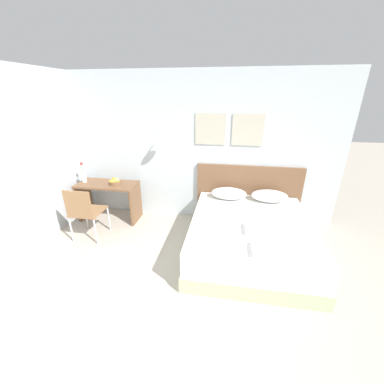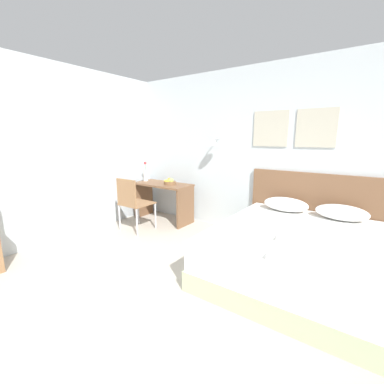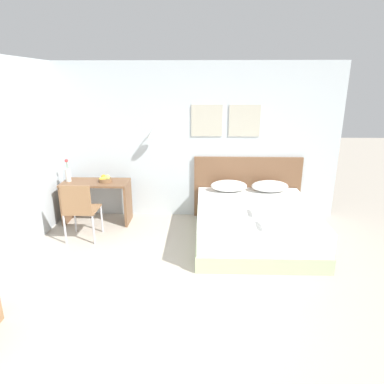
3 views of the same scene
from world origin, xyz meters
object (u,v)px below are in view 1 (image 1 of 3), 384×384
object	(u,v)px
pillow_left	(229,193)
desk_chair	(84,210)
folded_towel_mid_bed	(265,250)
flower_vase	(83,175)
desk	(108,194)
folded_towel_near_foot	(256,230)
pillow_right	(269,196)
headboard	(248,194)
bed	(249,237)
fruit_bowl	(115,182)

from	to	relation	value
pillow_left	desk_chair	world-z (taller)	desk_chair
folded_towel_mid_bed	flower_vase	bearing A→B (deg)	155.90
desk_chair	desk	bearing A→B (deg)	87.89
folded_towel_mid_bed	folded_towel_near_foot	bearing A→B (deg)	98.77
pillow_left	pillow_right	xyz separation A→B (m)	(0.69, 0.00, 0.00)
desk	desk_chair	xyz separation A→B (m)	(-0.03, -0.74, 0.04)
pillow_left	folded_towel_near_foot	distance (m)	1.11
pillow_left	flower_vase	size ratio (longest dim) A/B	1.59
desk	flower_vase	size ratio (longest dim) A/B	2.87
folded_towel_near_foot	desk_chair	bearing A→B (deg)	175.38
desk	desk_chair	size ratio (longest dim) A/B	1.21
headboard	pillow_left	bearing A→B (deg)	-143.02
bed	folded_towel_mid_bed	world-z (taller)	folded_towel_mid_bed
flower_vase	folded_towel_near_foot	bearing A→B (deg)	-17.30
folded_towel_mid_bed	desk_chair	distance (m)	2.81
headboard	flower_vase	distance (m)	3.08
headboard	fruit_bowl	size ratio (longest dim) A/B	8.47
folded_towel_mid_bed	fruit_bowl	size ratio (longest dim) A/B	1.39
headboard	pillow_right	xyz separation A→B (m)	(0.35, -0.26, 0.10)
bed	fruit_bowl	distance (m)	2.56
desk	desk_chair	bearing A→B (deg)	-92.11
bed	fruit_bowl	world-z (taller)	fruit_bowl
flower_vase	desk	bearing A→B (deg)	-0.42
fruit_bowl	folded_towel_mid_bed	bearing A→B (deg)	-29.12
bed	folded_towel_near_foot	world-z (taller)	folded_towel_near_foot
bed	folded_towel_near_foot	bearing A→B (deg)	-82.22
desk_chair	pillow_right	bearing A→B (deg)	15.61
pillow_left	fruit_bowl	world-z (taller)	fruit_bowl
headboard	fruit_bowl	world-z (taller)	headboard
folded_towel_near_foot	pillow_right	bearing A→B (deg)	73.69
headboard	fruit_bowl	bearing A→B (deg)	-171.91
headboard	desk	distance (m)	2.61
folded_towel_near_foot	fruit_bowl	bearing A→B (deg)	158.70
bed	desk_chair	xyz separation A→B (m)	(-2.62, -0.08, 0.27)
bed	flower_vase	world-z (taller)	flower_vase
headboard	pillow_left	size ratio (longest dim) A/B	3.06
folded_towel_near_foot	folded_towel_mid_bed	size ratio (longest dim) A/B	0.93
desk	bed	bearing A→B (deg)	-14.36
pillow_right	flower_vase	size ratio (longest dim) A/B	1.59
folded_towel_mid_bed	fruit_bowl	distance (m)	2.90
pillow_right	flower_vase	distance (m)	3.40
folded_towel_mid_bed	desk_chair	xyz separation A→B (m)	(-2.73, 0.66, -0.04)
bed	desk	size ratio (longest dim) A/B	1.77
folded_towel_mid_bed	desk	distance (m)	3.05
pillow_left	folded_towel_near_foot	size ratio (longest dim) A/B	2.14
fruit_bowl	flower_vase	size ratio (longest dim) A/B	0.57
folded_towel_mid_bed	desk	world-z (taller)	desk
bed	pillow_left	size ratio (longest dim) A/B	3.21
desk	folded_towel_near_foot	bearing A→B (deg)	-19.99
pillow_right	headboard	bearing A→B (deg)	143.02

